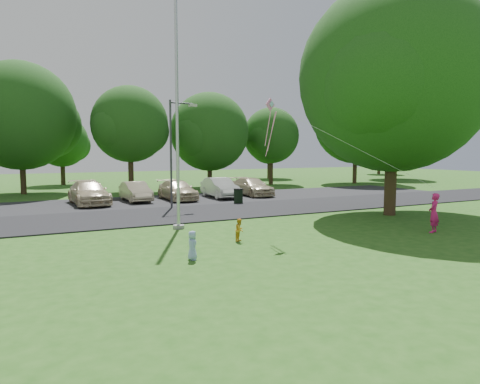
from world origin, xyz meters
name	(u,v)px	position (x,y,z in m)	size (l,w,h in m)	color
ground	(311,243)	(0.00, 0.00, 0.00)	(120.00, 120.00, 0.00)	#245516
park_road	(215,212)	(0.00, 9.00, 0.03)	(60.00, 6.00, 0.06)	black
parking_strip	(178,200)	(0.00, 15.50, 0.03)	(42.00, 7.00, 0.06)	black
flagpole	(177,133)	(-3.50, 5.00, 4.17)	(0.50, 0.50, 10.00)	#B7BABF
street_lamp	(175,144)	(-1.47, 11.59, 3.84)	(1.80, 0.41, 6.39)	#3F3F44
trash_can	(238,196)	(2.88, 11.88, 0.50)	(0.62, 0.62, 0.99)	black
big_tree	(394,82)	(7.83, 3.74, 6.96)	(10.34, 9.84, 12.15)	#332316
tree_row	(163,125)	(1.59, 24.23, 5.71)	(64.35, 11.94, 10.88)	#332316
horizon_trees	(160,143)	(4.06, 33.88, 4.30)	(77.46, 7.20, 7.02)	#332316
parked_cars	(174,190)	(-0.26, 15.51, 0.75)	(13.92, 5.13, 1.46)	#C6B793
woman	(434,213)	(5.74, -0.69, 0.83)	(0.61, 0.40, 1.66)	#D81C6F
child_yellow	(240,230)	(-2.29, 1.42, 0.43)	(0.42, 0.33, 0.87)	gold
child_blue	(192,245)	(-4.87, -0.41, 0.46)	(0.45, 0.29, 0.92)	#8DA5D8
kite	(277,119)	(-0.47, 1.77, 4.67)	(6.71, 2.80, 3.61)	pink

